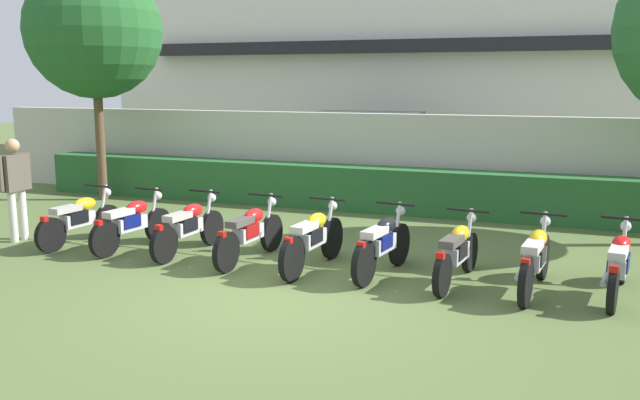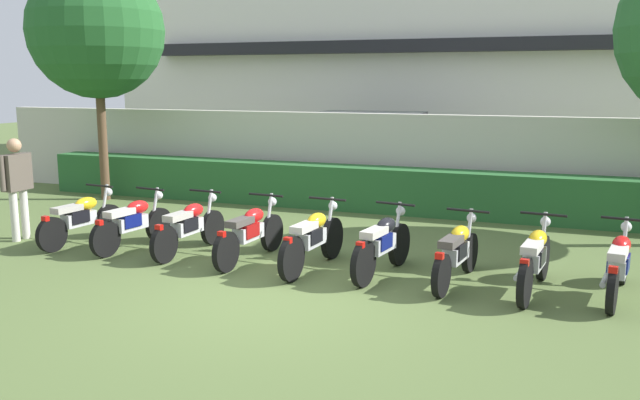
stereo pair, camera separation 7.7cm
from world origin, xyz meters
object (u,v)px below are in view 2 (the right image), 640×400
at_px(motorcycle_in_row_8, 619,264).
at_px(inspector_person, 17,180).
at_px(tree_near_inspector, 96,31).
at_px(motorcycle_in_row_2, 189,226).
at_px(motorcycle_in_row_5, 382,244).
at_px(parked_car, 375,149).
at_px(motorcycle_in_row_7, 535,259).
at_px(motorcycle_in_row_1, 132,222).
at_px(motorcycle_in_row_4, 313,238).
at_px(motorcycle_in_row_0, 81,218).
at_px(motorcycle_in_row_3, 250,232).
at_px(motorcycle_in_row_6, 456,252).

xyz_separation_m(motorcycle_in_row_8, inspector_person, (-9.39, -0.24, 0.61)).
bearing_deg(tree_near_inspector, motorcycle_in_row_8, -18.38).
height_order(motorcycle_in_row_2, inspector_person, inspector_person).
xyz_separation_m(tree_near_inspector, motorcycle_in_row_5, (7.55, -3.61, -3.30)).
bearing_deg(motorcycle_in_row_5, parked_car, 25.68).
bearing_deg(motorcycle_in_row_7, tree_near_inspector, 75.76).
distance_m(motorcycle_in_row_1, motorcycle_in_row_4, 3.16).
height_order(motorcycle_in_row_5, inspector_person, inspector_person).
bearing_deg(motorcycle_in_row_8, motorcycle_in_row_4, 100.52).
distance_m(tree_near_inspector, motorcycle_in_row_0, 5.45).
bearing_deg(motorcycle_in_row_8, motorcycle_in_row_0, 99.12).
distance_m(tree_near_inspector, motorcycle_in_row_1, 5.94).
relative_size(motorcycle_in_row_1, motorcycle_in_row_8, 0.93).
distance_m(tree_near_inspector, motorcycle_in_row_8, 11.64).
distance_m(motorcycle_in_row_0, motorcycle_in_row_5, 5.19).
height_order(parked_car, motorcycle_in_row_1, parked_car).
relative_size(parked_car, motorcycle_in_row_3, 2.36).
bearing_deg(inspector_person, motorcycle_in_row_6, 0.96).
bearing_deg(motorcycle_in_row_3, parked_car, 6.52).
distance_m(motorcycle_in_row_1, motorcycle_in_row_3, 2.11).
height_order(motorcycle_in_row_6, inspector_person, inspector_person).
bearing_deg(motorcycle_in_row_2, motorcycle_in_row_3, -88.63).
bearing_deg(motorcycle_in_row_8, motorcycle_in_row_1, 98.98).
bearing_deg(inspector_person, motorcycle_in_row_5, 1.36).
bearing_deg(motorcycle_in_row_1, parked_car, -5.00).
bearing_deg(motorcycle_in_row_6, motorcycle_in_row_0, 97.42).
distance_m(tree_near_inspector, motorcycle_in_row_2, 6.53).
bearing_deg(motorcycle_in_row_4, motorcycle_in_row_6, -84.00).
bearing_deg(motorcycle_in_row_5, motorcycle_in_row_8, -79.37).
xyz_separation_m(motorcycle_in_row_2, motorcycle_in_row_5, (3.17, -0.09, 0.01)).
xyz_separation_m(motorcycle_in_row_3, motorcycle_in_row_8, (5.11, 0.06, -0.01)).
relative_size(motorcycle_in_row_4, motorcycle_in_row_7, 1.03).
relative_size(motorcycle_in_row_3, motorcycle_in_row_8, 1.02).
relative_size(motorcycle_in_row_5, motorcycle_in_row_6, 0.99).
bearing_deg(motorcycle_in_row_7, motorcycle_in_row_5, 94.84).
bearing_deg(motorcycle_in_row_8, motorcycle_in_row_2, 98.44).
distance_m(motorcycle_in_row_0, inspector_person, 1.32).
distance_m(tree_near_inspector, motorcycle_in_row_6, 9.90).
height_order(motorcycle_in_row_1, motorcycle_in_row_5, motorcycle_in_row_5).
distance_m(tree_near_inspector, inspector_person, 4.79).
bearing_deg(motorcycle_in_row_4, motorcycle_in_row_2, 91.18).
distance_m(motorcycle_in_row_1, motorcycle_in_row_6, 5.22).
relative_size(tree_near_inspector, motorcycle_in_row_5, 2.88).
relative_size(motorcycle_in_row_7, inspector_person, 1.09).
relative_size(parked_car, inspector_person, 2.62).
relative_size(motorcycle_in_row_1, motorcycle_in_row_7, 0.92).
distance_m(motorcycle_in_row_2, motorcycle_in_row_4, 2.15).
bearing_deg(motorcycle_in_row_0, inspector_person, 103.84).
xyz_separation_m(motorcycle_in_row_2, inspector_person, (-3.19, -0.24, 0.60)).
height_order(motorcycle_in_row_4, motorcycle_in_row_5, motorcycle_in_row_4).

